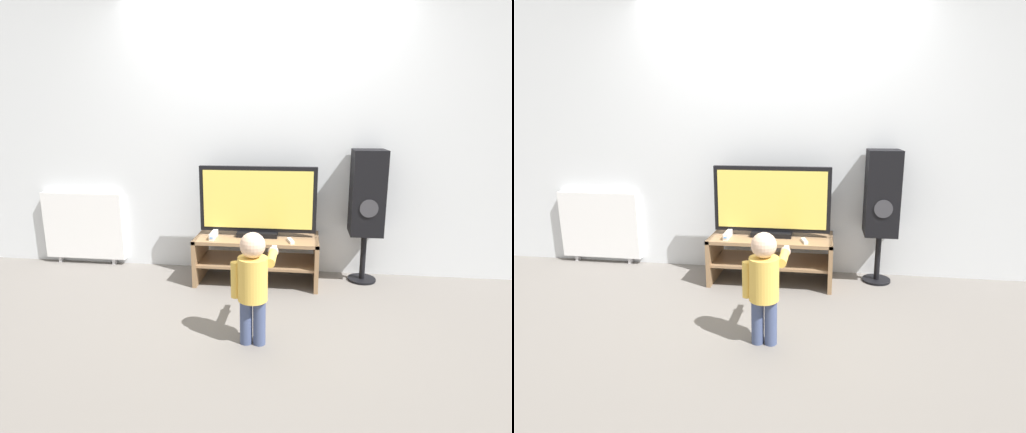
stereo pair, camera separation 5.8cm
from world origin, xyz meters
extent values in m
plane|color=slate|center=(0.00, 0.00, 0.00)|extent=(16.00, 16.00, 0.00)
cube|color=silver|center=(0.00, 0.57, 1.30)|extent=(10.00, 0.06, 2.60)
cube|color=#93704C|center=(0.00, 0.24, 0.41)|extent=(1.09, 0.49, 0.03)
cube|color=#93704C|center=(0.00, 0.24, 0.19)|extent=(1.05, 0.45, 0.02)
cube|color=#93704C|center=(-0.53, 0.24, 0.21)|extent=(0.04, 0.49, 0.42)
cube|color=#93704C|center=(0.53, 0.24, 0.21)|extent=(0.04, 0.49, 0.42)
cube|color=black|center=(0.00, 0.27, 0.44)|extent=(0.36, 0.20, 0.04)
cube|color=black|center=(0.00, 0.27, 0.76)|extent=(1.03, 0.05, 0.58)
cube|color=#F2D859|center=(0.00, 0.24, 0.76)|extent=(0.96, 0.01, 0.51)
cube|color=white|center=(-0.38, 0.14, 0.45)|extent=(0.04, 0.19, 0.05)
cube|color=#3F8CE5|center=(-0.38, 0.04, 0.45)|extent=(0.03, 0.00, 0.01)
cube|color=white|center=(0.30, 0.10, 0.44)|extent=(0.07, 0.13, 0.02)
cylinder|color=#337FD8|center=(0.30, 0.10, 0.45)|extent=(0.01, 0.01, 0.00)
cylinder|color=#3F4C72|center=(0.05, -0.82, 0.16)|extent=(0.08, 0.08, 0.31)
cylinder|color=#3F4C72|center=(0.14, -0.82, 0.16)|extent=(0.08, 0.08, 0.31)
cylinder|color=#E5B74C|center=(0.10, -0.82, 0.45)|extent=(0.19, 0.19, 0.28)
sphere|color=beige|center=(0.10, -0.82, 0.68)|extent=(0.16, 0.16, 0.16)
cylinder|color=#E5B74C|center=(-0.01, -0.82, 0.44)|extent=(0.06, 0.06, 0.24)
cylinder|color=#E5B74C|center=(0.21, -0.70, 0.56)|extent=(0.06, 0.24, 0.06)
sphere|color=beige|center=(0.21, -0.58, 0.56)|extent=(0.07, 0.07, 0.07)
cube|color=white|center=(0.21, -0.54, 0.56)|extent=(0.03, 0.13, 0.02)
cylinder|color=black|center=(0.95, 0.37, 0.01)|extent=(0.25, 0.25, 0.02)
cylinder|color=black|center=(0.95, 0.37, 0.22)|extent=(0.05, 0.05, 0.45)
cube|color=black|center=(0.95, 0.37, 0.82)|extent=(0.28, 0.30, 0.74)
cylinder|color=#38383D|center=(0.95, 0.21, 0.71)|extent=(0.15, 0.01, 0.15)
cube|color=white|center=(-1.80, 0.50, 0.40)|extent=(0.84, 0.08, 0.67)
cube|color=silver|center=(-2.09, 0.50, 0.03)|extent=(0.03, 0.05, 0.06)
cube|color=silver|center=(-1.51, 0.50, 0.03)|extent=(0.03, 0.05, 0.06)
camera|label=1|loc=(0.41, -3.16, 1.43)|focal=28.00mm
camera|label=2|loc=(0.46, -3.16, 1.43)|focal=28.00mm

